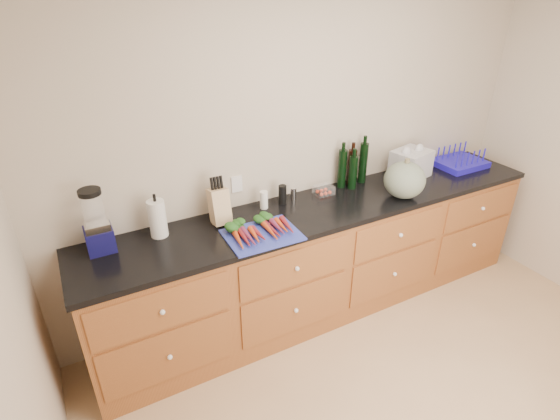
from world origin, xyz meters
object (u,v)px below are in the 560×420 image
carrots (259,228)px  tomato_box (324,190)px  dish_rack (460,162)px  blender_appliance (97,225)px  squash (405,180)px  paper_towel (158,219)px  knife_block (219,206)px  cutting_board (262,235)px

carrots → tomato_box: size_ratio=2.87×
carrots → dish_rack: 2.08m
blender_appliance → tomato_box: 1.64m
carrots → tomato_box: carrots is taller
squash → blender_appliance: bearing=171.7°
paper_towel → knife_block: 0.41m
paper_towel → squash: bearing=-10.0°
cutting_board → dish_rack: (2.07, 0.24, 0.03)m
carrots → squash: bearing=-1.9°
cutting_board → paper_towel: 0.68m
paper_towel → knife_block: paper_towel is taller
tomato_box → dish_rack: 1.38m
carrots → squash: 1.21m
cutting_board → tomato_box: tomato_box is taller
cutting_board → squash: size_ratio=1.53×
blender_appliance → paper_towel: 0.36m
knife_block → tomato_box: 0.87m
cutting_board → dish_rack: dish_rack is taller
blender_appliance → carrots: bearing=-16.1°
squash → tomato_box: 0.61m
cutting_board → carrots: size_ratio=1.16×
squash → carrots: bearing=178.1°
paper_towel → tomato_box: paper_towel is taller
paper_towel → dish_rack: 2.66m
squash → paper_towel: (-1.79, 0.31, -0.01)m
dish_rack → tomato_box: bearing=176.3°
cutting_board → paper_towel: size_ratio=1.89×
blender_appliance → dish_rack: size_ratio=0.98×
knife_block → tomato_box: knife_block is taller
knife_block → tomato_box: size_ratio=1.72×
blender_appliance → cutting_board: bearing=-18.6°
squash → blender_appliance: blender_appliance is taller
carrots → blender_appliance: bearing=163.9°
knife_block → tomato_box: bearing=2.0°
carrots → tomato_box: 0.75m
dish_rack → carrots: bearing=-174.7°
carrots → dish_rack: size_ratio=0.97×
paper_towel → tomato_box: 1.28m
blender_appliance → tomato_box: bearing=0.4°
knife_block → tomato_box: (0.86, 0.03, -0.09)m
carrots → blender_appliance: blender_appliance is taller
paper_towel → dish_rack: (2.66, -0.08, -0.08)m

